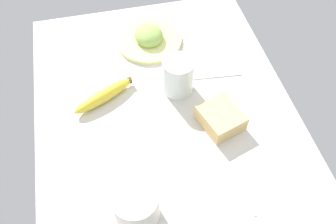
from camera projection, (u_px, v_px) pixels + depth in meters
tabletop at (168, 122)px, 89.75cm from camera, size 90.00×64.00×2.00cm
plate_of_food at (149, 38)px, 104.39cm from camera, size 18.87×18.87×4.95cm
coffee_mug_black at (136, 206)px, 70.55cm from camera, size 11.37×9.04×9.38cm
sandwich_main at (221, 118)px, 86.48cm from camera, size 12.02×11.39×4.40cm
glass_of_milk at (178, 77)px, 91.14cm from camera, size 7.95×7.95×9.83cm
banana at (104, 96)px, 91.31cm from camera, size 10.58×16.68×3.30cm
spoon at (255, 214)px, 74.19cm from camera, size 12.32×2.93×0.80cm
paper_napkin at (212, 59)px, 101.10cm from camera, size 14.87×14.87×0.30cm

